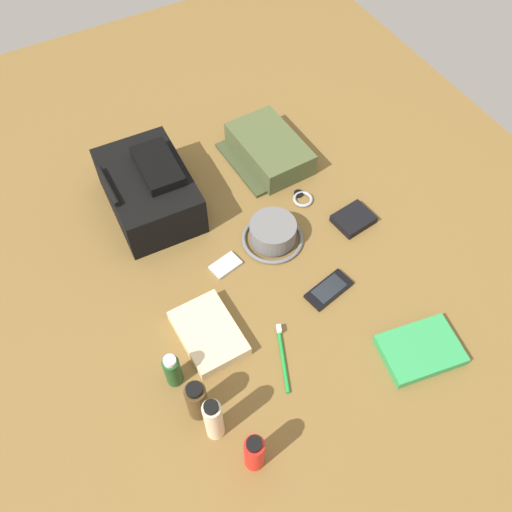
{
  "coord_description": "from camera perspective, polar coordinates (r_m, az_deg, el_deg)",
  "views": [
    {
      "loc": [
        -0.75,
        0.41,
        1.28
      ],
      "look_at": [
        0.0,
        0.0,
        0.04
      ],
      "focal_mm": 38.36,
      "sensor_mm": 36.0,
      "label": 1
    }
  ],
  "objects": [
    {
      "name": "wristwatch",
      "position": [
        1.69,
        4.84,
        6.01
      ],
      "size": [
        0.07,
        0.06,
        0.01
      ],
      "color": "#99999E",
      "rests_on": "ground_plane"
    },
    {
      "name": "lotion_bottle",
      "position": [
        1.26,
        -4.46,
        -16.65
      ],
      "size": [
        0.04,
        0.04,
        0.17
      ],
      "color": "beige",
      "rests_on": "ground_plane"
    },
    {
      "name": "paperback_novel",
      "position": [
        1.46,
        16.75,
        -9.39
      ],
      "size": [
        0.17,
        0.22,
        0.03
      ],
      "color": "#2D934C",
      "rests_on": "ground_plane"
    },
    {
      "name": "wallet",
      "position": [
        1.65,
        10.13,
        3.81
      ],
      "size": [
        0.1,
        0.12,
        0.02
      ],
      "primitive_type": "cube",
      "rotation": [
        0.0,
        0.0,
        0.13
      ],
      "color": "black",
      "rests_on": "ground_plane"
    },
    {
      "name": "media_player",
      "position": [
        1.54,
        -3.18,
        -0.96
      ],
      "size": [
        0.07,
        0.09,
        0.01
      ],
      "color": "#B7B7BC",
      "rests_on": "ground_plane"
    },
    {
      "name": "toothbrush",
      "position": [
        1.4,
        2.77,
        -10.15
      ],
      "size": [
        0.17,
        0.08,
        0.02
      ],
      "color": "#198C33",
      "rests_on": "ground_plane"
    },
    {
      "name": "cologne_bottle",
      "position": [
        1.3,
        -6.18,
        -14.74
      ],
      "size": [
        0.05,
        0.05,
        0.14
      ],
      "color": "#473319",
      "rests_on": "ground_plane"
    },
    {
      "name": "backpack",
      "position": [
        1.65,
        -11.05,
        6.82
      ],
      "size": [
        0.35,
        0.24,
        0.17
      ],
      "color": "black",
      "rests_on": "ground_plane"
    },
    {
      "name": "cell_phone",
      "position": [
        1.5,
        7.6,
        -3.5
      ],
      "size": [
        0.09,
        0.14,
        0.01
      ],
      "color": "black",
      "rests_on": "ground_plane"
    },
    {
      "name": "bucket_hat",
      "position": [
        1.57,
        1.76,
        2.38
      ],
      "size": [
        0.18,
        0.18,
        0.07
      ],
      "color": "#606060",
      "rests_on": "ground_plane"
    },
    {
      "name": "toiletry_pouch",
      "position": [
        1.78,
        1.29,
        11.02
      ],
      "size": [
        0.29,
        0.22,
        0.08
      ],
      "color": "#47512D",
      "rests_on": "ground_plane"
    },
    {
      "name": "ground_plane",
      "position": [
        1.55,
        0.0,
        -1.09
      ],
      "size": [
        2.64,
        2.02,
        0.02
      ],
      "primitive_type": "cube",
      "color": "brown",
      "rests_on": "ground"
    },
    {
      "name": "sunscreen_spray",
      "position": [
        1.26,
        -0.18,
        -19.83
      ],
      "size": [
        0.05,
        0.05,
        0.14
      ],
      "color": "red",
      "rests_on": "ground_plane"
    },
    {
      "name": "folded_towel",
      "position": [
        1.42,
        -4.96,
        -8.03
      ],
      "size": [
        0.2,
        0.15,
        0.04
      ],
      "primitive_type": "cube",
      "rotation": [
        0.0,
        0.0,
        0.03
      ],
      "color": "beige",
      "rests_on": "ground_plane"
    },
    {
      "name": "shampoo_bottle",
      "position": [
        1.34,
        -8.68,
        -11.71
      ],
      "size": [
        0.04,
        0.04,
        0.12
      ],
      "color": "#19471E",
      "rests_on": "ground_plane"
    }
  ]
}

